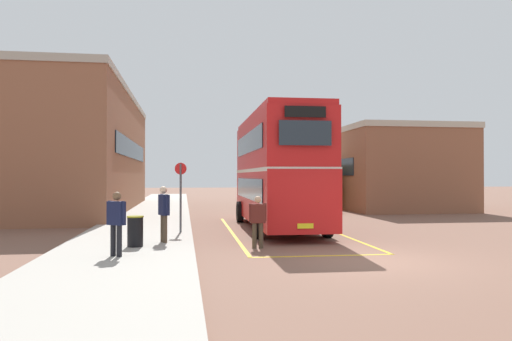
{
  "coord_description": "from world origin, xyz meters",
  "views": [
    {
      "loc": [
        -4.81,
        -12.16,
        2.22
      ],
      "look_at": [
        -1.24,
        11.89,
        2.5
      ],
      "focal_mm": 34.26,
      "sensor_mm": 36.0,
      "label": 1
    }
  ],
  "objects_px": {
    "double_decker_bus": "(277,169)",
    "single_deck_bus": "(297,184)",
    "pedestrian_waiting_near": "(164,210)",
    "litter_bin": "(135,231)",
    "pedestrian_boarding": "(258,218)",
    "bus_stop_sign": "(181,190)",
    "pedestrian_waiting_far": "(116,219)"
  },
  "relations": [
    {
      "from": "single_deck_bus",
      "to": "pedestrian_waiting_far",
      "type": "bearing_deg",
      "value": -114.53
    },
    {
      "from": "litter_bin",
      "to": "bus_stop_sign",
      "type": "distance_m",
      "value": 3.89
    },
    {
      "from": "pedestrian_waiting_far",
      "to": "bus_stop_sign",
      "type": "relative_size",
      "value": 0.65
    },
    {
      "from": "double_decker_bus",
      "to": "single_deck_bus",
      "type": "bearing_deg",
      "value": 73.53
    },
    {
      "from": "pedestrian_waiting_near",
      "to": "litter_bin",
      "type": "bearing_deg",
      "value": -134.87
    },
    {
      "from": "pedestrian_boarding",
      "to": "pedestrian_waiting_far",
      "type": "distance_m",
      "value": 4.37
    },
    {
      "from": "double_decker_bus",
      "to": "pedestrian_waiting_near",
      "type": "xyz_separation_m",
      "value": [
        -4.52,
        -4.64,
        -1.35
      ]
    },
    {
      "from": "double_decker_bus",
      "to": "bus_stop_sign",
      "type": "xyz_separation_m",
      "value": [
        -4.02,
        -1.94,
        -0.82
      ]
    },
    {
      "from": "single_deck_bus",
      "to": "bus_stop_sign",
      "type": "xyz_separation_m",
      "value": [
        -8.36,
        -16.62,
        0.05
      ]
    },
    {
      "from": "litter_bin",
      "to": "bus_stop_sign",
      "type": "bearing_deg",
      "value": 69.61
    },
    {
      "from": "pedestrian_waiting_near",
      "to": "litter_bin",
      "type": "xyz_separation_m",
      "value": [
        -0.8,
        -0.8,
        -0.57
      ]
    },
    {
      "from": "single_deck_bus",
      "to": "litter_bin",
      "type": "height_order",
      "value": "single_deck_bus"
    },
    {
      "from": "double_decker_bus",
      "to": "single_deck_bus",
      "type": "distance_m",
      "value": 15.33
    },
    {
      "from": "bus_stop_sign",
      "to": "single_deck_bus",
      "type": "bearing_deg",
      "value": 63.3
    },
    {
      "from": "pedestrian_waiting_near",
      "to": "bus_stop_sign",
      "type": "distance_m",
      "value": 2.8
    },
    {
      "from": "single_deck_bus",
      "to": "pedestrian_waiting_near",
      "type": "xyz_separation_m",
      "value": [
        -8.86,
        -19.32,
        -0.47
      ]
    },
    {
      "from": "single_deck_bus",
      "to": "litter_bin",
      "type": "distance_m",
      "value": 22.35
    },
    {
      "from": "pedestrian_waiting_far",
      "to": "litter_bin",
      "type": "xyz_separation_m",
      "value": [
        0.31,
        1.74,
        -0.51
      ]
    },
    {
      "from": "pedestrian_boarding",
      "to": "pedestrian_waiting_near",
      "type": "relative_size",
      "value": 0.91
    },
    {
      "from": "pedestrian_waiting_far",
      "to": "pedestrian_waiting_near",
      "type": "bearing_deg",
      "value": 66.35
    },
    {
      "from": "pedestrian_waiting_far",
      "to": "single_deck_bus",
      "type": "bearing_deg",
      "value": 65.47
    },
    {
      "from": "litter_bin",
      "to": "pedestrian_boarding",
      "type": "bearing_deg",
      "value": 0.72
    },
    {
      "from": "double_decker_bus",
      "to": "litter_bin",
      "type": "relative_size",
      "value": 11.31
    },
    {
      "from": "double_decker_bus",
      "to": "single_deck_bus",
      "type": "height_order",
      "value": "double_decker_bus"
    },
    {
      "from": "single_deck_bus",
      "to": "litter_bin",
      "type": "relative_size",
      "value": 11.04
    },
    {
      "from": "pedestrian_waiting_near",
      "to": "bus_stop_sign",
      "type": "bearing_deg",
      "value": 79.44
    },
    {
      "from": "single_deck_bus",
      "to": "pedestrian_waiting_far",
      "type": "height_order",
      "value": "single_deck_bus"
    },
    {
      "from": "double_decker_bus",
      "to": "pedestrian_waiting_near",
      "type": "relative_size",
      "value": 5.81
    },
    {
      "from": "pedestrian_waiting_near",
      "to": "litter_bin",
      "type": "relative_size",
      "value": 1.95
    },
    {
      "from": "single_deck_bus",
      "to": "litter_bin",
      "type": "bearing_deg",
      "value": -115.64
    },
    {
      "from": "single_deck_bus",
      "to": "pedestrian_waiting_near",
      "type": "bearing_deg",
      "value": -114.64
    },
    {
      "from": "pedestrian_waiting_near",
      "to": "pedestrian_waiting_far",
      "type": "height_order",
      "value": "pedestrian_waiting_near"
    }
  ]
}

